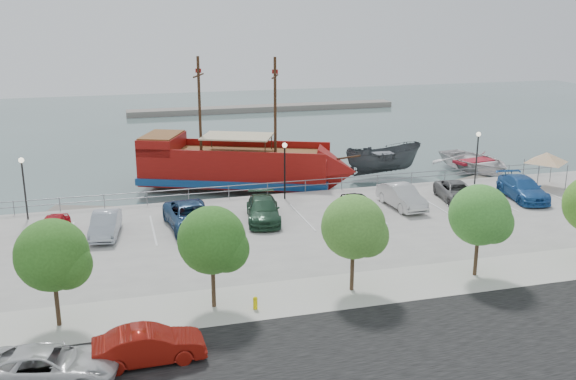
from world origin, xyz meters
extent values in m
plane|color=#445A56|center=(0.00, 0.00, -1.00)|extent=(160.00, 160.00, 0.00)
cube|color=black|center=(0.00, -16.00, 0.01)|extent=(100.00, 8.00, 0.04)
cube|color=beige|center=(0.00, -10.00, 0.01)|extent=(100.00, 4.00, 0.05)
cylinder|color=slate|center=(0.00, 7.80, 0.95)|extent=(50.00, 0.06, 0.06)
cylinder|color=slate|center=(0.00, 7.80, 0.55)|extent=(50.00, 0.06, 0.06)
cube|color=gray|center=(10.00, 55.00, -0.60)|extent=(40.00, 3.00, 0.80)
cube|color=maroon|center=(-2.33, 13.65, 0.84)|extent=(16.15, 10.52, 2.52)
cube|color=navy|center=(-2.33, 13.65, 0.02)|extent=(16.53, 10.90, 0.58)
cone|color=maroon|center=(5.51, 10.31, 0.84)|extent=(4.67, 5.49, 4.65)
cube|color=maroon|center=(-8.12, 16.11, 2.78)|extent=(4.57, 5.59, 1.36)
cube|color=brown|center=(-8.12, 16.11, 3.50)|extent=(4.24, 5.16, 0.12)
cube|color=brown|center=(-1.88, 13.46, 2.15)|extent=(13.25, 8.85, 0.15)
cube|color=maroon|center=(-1.42, 15.79, 2.44)|extent=(14.33, 6.25, 0.68)
cube|color=maroon|center=(-3.24, 11.51, 2.44)|extent=(14.33, 6.25, 0.68)
cylinder|color=#382111|center=(0.79, 12.32, 6.07)|extent=(0.30, 0.30, 7.94)
cylinder|color=#382111|center=(-5.00, 14.79, 6.07)|extent=(0.30, 0.30, 7.94)
cylinder|color=#382111|center=(0.79, 12.32, 8.49)|extent=(1.26, 2.73, 0.14)
cylinder|color=#382111|center=(-5.00, 14.79, 8.49)|extent=(1.26, 2.73, 0.14)
cube|color=beige|center=(-2.15, 13.57, 3.55)|extent=(6.61, 5.59, 0.12)
cylinder|color=#382111|center=(6.14, 10.05, 2.00)|extent=(2.28, 1.09, 0.57)
imported|color=#3F4347|center=(11.23, 14.01, 0.39)|extent=(7.20, 2.73, 2.78)
imported|color=silver|center=(20.17, 13.31, -0.17)|extent=(7.02, 8.90, 1.67)
cube|color=slate|center=(-13.42, 9.20, -0.78)|extent=(7.86, 4.58, 0.43)
cube|color=gray|center=(7.20, 9.20, -0.82)|extent=(6.30, 2.07, 0.36)
cube|color=#6A6559|center=(16.52, 9.20, -0.81)|extent=(6.91, 4.25, 0.38)
cylinder|color=slate|center=(19.92, 5.73, 1.00)|extent=(0.07, 0.07, 2.01)
cylinder|color=slate|center=(22.26, 5.37, 1.00)|extent=(0.07, 0.07, 2.01)
cylinder|color=slate|center=(19.57, 3.39, 1.00)|extent=(0.07, 0.07, 2.01)
cylinder|color=slate|center=(21.91, 3.03, 1.00)|extent=(0.07, 0.07, 2.01)
pyramid|color=silver|center=(20.91, 4.38, 2.78)|extent=(4.36, 4.36, 0.82)
imported|color=silver|center=(-15.06, -14.74, 0.72)|extent=(5.53, 3.27, 1.44)
imported|color=maroon|center=(-11.28, -14.21, 0.73)|extent=(4.48, 1.65, 1.47)
cylinder|color=#E0CC03|center=(-6.16, -10.80, 0.27)|extent=(0.21, 0.21, 0.53)
sphere|color=#E0CC03|center=(-6.16, -10.80, 0.55)|extent=(0.23, 0.23, 0.23)
cylinder|color=black|center=(-18.00, 6.50, 2.00)|extent=(0.12, 0.12, 4.00)
sphere|color=#FFF2CC|center=(-18.00, 6.50, 4.10)|extent=(0.36, 0.36, 0.36)
cylinder|color=black|center=(0.00, 6.50, 2.00)|extent=(0.12, 0.12, 4.00)
sphere|color=#FFF2CC|center=(0.00, 6.50, 4.10)|extent=(0.36, 0.36, 0.36)
cylinder|color=black|center=(16.00, 6.50, 2.00)|extent=(0.12, 0.12, 4.00)
sphere|color=#FFF2CC|center=(16.00, 6.50, 4.10)|extent=(0.36, 0.36, 0.36)
cylinder|color=#473321|center=(-15.00, -10.00, 1.10)|extent=(0.20, 0.20, 2.20)
sphere|color=#2B5D1C|center=(-15.00, -10.00, 3.40)|extent=(3.20, 3.20, 3.20)
sphere|color=#2B5D1C|center=(-14.40, -10.30, 3.00)|extent=(2.20, 2.20, 2.20)
cylinder|color=#473321|center=(-8.00, -10.00, 1.10)|extent=(0.20, 0.20, 2.20)
sphere|color=#2A5D1C|center=(-8.00, -10.00, 3.40)|extent=(3.20, 3.20, 3.20)
sphere|color=#2A5D1C|center=(-7.40, -10.30, 3.00)|extent=(2.20, 2.20, 2.20)
cylinder|color=#473321|center=(-1.00, -10.00, 1.10)|extent=(0.20, 0.20, 2.20)
sphere|color=#417629|center=(-1.00, -10.00, 3.40)|extent=(3.20, 3.20, 3.20)
sphere|color=#417629|center=(-0.40, -10.30, 3.00)|extent=(2.20, 2.20, 2.20)
cylinder|color=#473321|center=(6.00, -10.00, 1.10)|extent=(0.20, 0.20, 2.20)
sphere|color=#37782A|center=(6.00, -10.00, 3.40)|extent=(3.20, 3.20, 3.20)
sphere|color=#37782A|center=(6.60, -10.30, 3.00)|extent=(2.20, 2.20, 2.20)
imported|color=red|center=(-16.07, 2.13, 0.69)|extent=(2.24, 4.26, 1.38)
imported|color=#A1AAB7|center=(-12.92, 1.73, 0.74)|extent=(2.15, 4.67, 1.48)
imported|color=navy|center=(-7.60, 1.64, 0.83)|extent=(3.34, 6.24, 1.67)
imported|color=#22452F|center=(-2.73, 1.98, 0.76)|extent=(3.02, 5.55, 1.53)
imported|color=black|center=(3.89, 1.22, 0.72)|extent=(1.78, 4.28, 1.45)
imported|color=silver|center=(7.51, 2.25, 0.81)|extent=(1.99, 4.99, 1.62)
imported|color=slate|center=(12.14, 2.59, 0.69)|extent=(3.14, 5.33, 1.39)
imported|color=#20559C|center=(17.15, 1.82, 0.81)|extent=(3.08, 5.83, 1.61)
camera|label=1|loc=(-12.07, -37.83, 13.71)|focal=40.00mm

